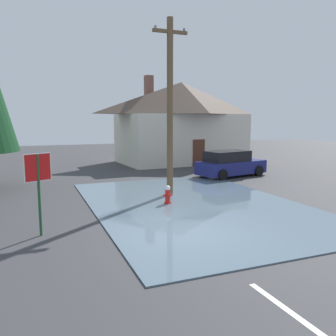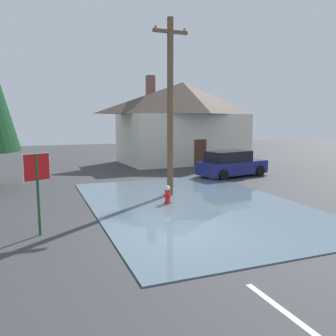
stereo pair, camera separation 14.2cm
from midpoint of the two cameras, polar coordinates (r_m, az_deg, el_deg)
ground_plane at (r=10.93m, az=1.90°, el=-10.82°), size 80.00×80.00×0.10m
flood_puddle at (r=14.40m, az=4.01°, el=-5.90°), size 8.17×12.22×0.04m
lane_stop_bar at (r=9.87m, az=8.46°, el=-12.67°), size 3.28×0.53×0.01m
lane_center_stripe at (r=7.04m, az=19.90°, el=-22.04°), size 0.16×2.70×0.01m
stop_sign_near at (r=10.95m, az=-20.88°, el=-1.33°), size 0.76×0.37×2.49m
fire_hydrant at (r=14.33m, az=-0.34°, el=-4.46°), size 0.39×0.34×0.78m
utility_pole at (r=15.75m, az=0.06°, el=10.27°), size 1.60×0.28×7.85m
house at (r=28.32m, az=2.03°, el=7.69°), size 10.73×6.76×6.91m
parked_car at (r=21.57m, az=9.97°, el=0.63°), size 4.63×2.63×1.58m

